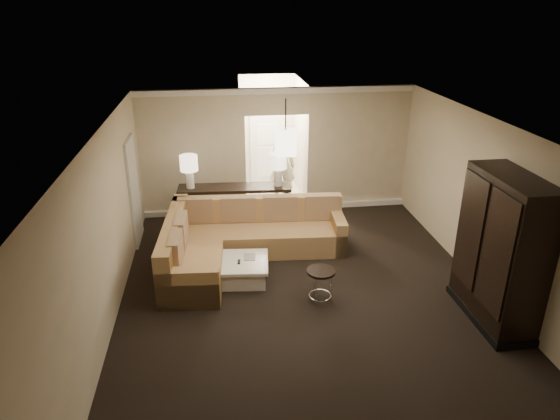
{
  "coord_description": "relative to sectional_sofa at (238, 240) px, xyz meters",
  "views": [
    {
      "loc": [
        -1.36,
        -6.6,
        4.52
      ],
      "look_at": [
        -0.31,
        1.2,
        1.18
      ],
      "focal_mm": 32.0,
      "sensor_mm": 36.0,
      "label": 1
    }
  ],
  "objects": [
    {
      "name": "ground",
      "position": [
        1.03,
        -1.73,
        -0.39
      ],
      "size": [
        8.0,
        8.0,
        0.0
      ],
      "primitive_type": "plane",
      "color": "black",
      "rests_on": "ground"
    },
    {
      "name": "wall_back",
      "position": [
        1.03,
        2.27,
        1.01
      ],
      "size": [
        6.0,
        0.04,
        2.8
      ],
      "primitive_type": "cube",
      "color": "beige",
      "rests_on": "ground"
    },
    {
      "name": "wall_left",
      "position": [
        -1.97,
        -1.73,
        1.01
      ],
      "size": [
        0.04,
        8.0,
        2.8
      ],
      "primitive_type": "cube",
      "color": "beige",
      "rests_on": "ground"
    },
    {
      "name": "wall_right",
      "position": [
        4.03,
        -1.73,
        1.01
      ],
      "size": [
        0.04,
        8.0,
        2.8
      ],
      "primitive_type": "cube",
      "color": "beige",
      "rests_on": "ground"
    },
    {
      "name": "ceiling",
      "position": [
        1.03,
        -1.73,
        2.41
      ],
      "size": [
        6.0,
        8.0,
        0.02
      ],
      "primitive_type": "cube",
      "color": "white",
      "rests_on": "wall_back"
    },
    {
      "name": "crown_molding",
      "position": [
        1.03,
        2.22,
        2.34
      ],
      "size": [
        6.0,
        0.1,
        0.12
      ],
      "primitive_type": "cube",
      "color": "white",
      "rests_on": "wall_back"
    },
    {
      "name": "baseboard",
      "position": [
        1.03,
        2.22,
        -0.33
      ],
      "size": [
        6.0,
        0.1,
        0.12
      ],
      "primitive_type": "cube",
      "color": "white",
      "rests_on": "ground"
    },
    {
      "name": "side_door",
      "position": [
        -1.94,
        1.07,
        0.66
      ],
      "size": [
        0.05,
        0.9,
        2.1
      ],
      "primitive_type": "cube",
      "color": "silver",
      "rests_on": "ground"
    },
    {
      "name": "foyer",
      "position": [
        1.03,
        3.61,
        0.91
      ],
      "size": [
        1.44,
        2.02,
        2.8
      ],
      "color": "beige",
      "rests_on": "ground"
    },
    {
      "name": "sectional_sofa",
      "position": [
        0.0,
        0.0,
        0.0
      ],
      "size": [
        3.46,
        2.69,
        0.99
      ],
      "rotation": [
        0.0,
        0.0,
        -0.07
      ],
      "color": "brown",
      "rests_on": "ground"
    },
    {
      "name": "coffee_table",
      "position": [
        0.02,
        -0.76,
        -0.21
      ],
      "size": [
        0.98,
        0.98,
        0.38
      ],
      "rotation": [
        0.0,
        0.0,
        -0.1
      ],
      "color": "white",
      "rests_on": "ground"
    },
    {
      "name": "console_table",
      "position": [
        0.03,
        1.47,
        0.15
      ],
      "size": [
        2.38,
        0.67,
        0.91
      ],
      "rotation": [
        0.0,
        0.0,
        -0.06
      ],
      "color": "black",
      "rests_on": "ground"
    },
    {
      "name": "armoire",
      "position": [
        3.72,
        -2.38,
        0.7
      ],
      "size": [
        0.68,
        1.59,
        2.29
      ],
      "color": "black",
      "rests_on": "ground"
    },
    {
      "name": "drink_table",
      "position": [
        1.23,
        -1.61,
        0.01
      ],
      "size": [
        0.45,
        0.45,
        0.57
      ],
      "rotation": [
        0.0,
        0.0,
        -0.1
      ],
      "color": "black",
      "rests_on": "ground"
    },
    {
      "name": "table_lamp_left",
      "position": [
        -0.88,
        1.52,
        0.98
      ],
      "size": [
        0.36,
        0.36,
        0.69
      ],
      "color": "white",
      "rests_on": "console_table"
    },
    {
      "name": "table_lamp_right",
      "position": [
        0.93,
        1.42,
        0.98
      ],
      "size": [
        0.36,
        0.36,
        0.69
      ],
      "color": "white",
      "rests_on": "console_table"
    },
    {
      "name": "pendant_light",
      "position": [
        1.03,
        0.97,
        1.56
      ],
      "size": [
        0.38,
        0.38,
        1.09
      ],
      "color": "black",
      "rests_on": "ceiling"
    },
    {
      "name": "person",
      "position": [
        1.21,
        2.8,
        0.56
      ],
      "size": [
        0.72,
        0.5,
        1.91
      ],
      "primitive_type": "imported",
      "rotation": [
        0.0,
        0.0,
        3.08
      ],
      "color": "beige",
      "rests_on": "ground"
    }
  ]
}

